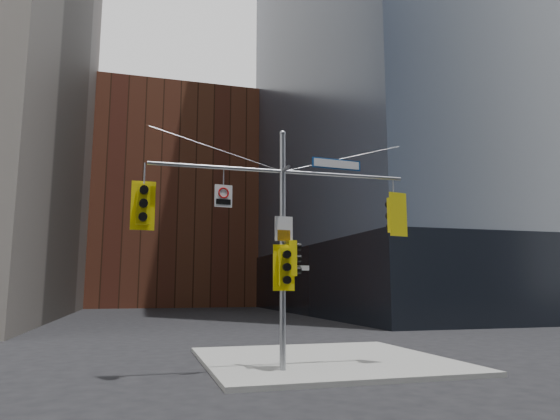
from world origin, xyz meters
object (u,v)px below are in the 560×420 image
signal_assembly (283,223)px  traffic_light_east_arm (394,215)px  traffic_light_pole_side (293,258)px  traffic_light_west_arm (143,205)px  regulatory_sign_arm (223,195)px  street_sign_blade (337,164)px  traffic_light_pole_front (285,267)px

signal_assembly → traffic_light_east_arm: signal_assembly is taller
signal_assembly → traffic_light_pole_side: signal_assembly is taller
signal_assembly → traffic_light_west_arm: signal_assembly is taller
regulatory_sign_arm → street_sign_blade: bearing=-6.8°
signal_assembly → traffic_light_west_arm: bearing=179.8°
traffic_light_pole_front → regulatory_sign_arm: 2.77m
traffic_light_west_arm → street_sign_blade: size_ratio=0.84×
traffic_light_east_arm → regulatory_sign_arm: (-5.54, -0.02, 0.37)m
traffic_light_pole_side → street_sign_blade: size_ratio=0.63×
signal_assembly → traffic_light_pole_side: (0.32, 0.01, -1.06)m
traffic_light_pole_side → street_sign_blade: 3.32m
traffic_light_pole_side → regulatory_sign_arm: (-2.13, -0.03, 1.81)m
traffic_light_east_arm → regulatory_sign_arm: size_ratio=2.11×
traffic_light_east_arm → street_sign_blade: bearing=-11.7°
traffic_light_west_arm → street_sign_blade: bearing=-1.7°
traffic_light_east_arm → traffic_light_pole_front: bearing=-7.5°
traffic_light_pole_front → street_sign_blade: 3.73m
street_sign_blade → signal_assembly: bearing=175.7°
traffic_light_west_arm → traffic_light_pole_side: bearing=-1.7°
traffic_light_west_arm → traffic_light_pole_front: (4.06, -0.28, -1.72)m
traffic_light_pole_front → street_sign_blade: street_sign_blade is taller
traffic_light_east_arm → traffic_light_pole_side: bearing=-11.7°
signal_assembly → traffic_light_east_arm: bearing=0.0°
regulatory_sign_arm → traffic_light_pole_side: bearing=-6.4°
traffic_light_pole_side → traffic_light_west_arm: bearing=90.7°
traffic_light_west_arm → traffic_light_pole_front: 4.42m
traffic_light_east_arm → traffic_light_pole_front: traffic_light_east_arm is taller
traffic_light_west_arm → signal_assembly: bearing=-1.8°
traffic_light_pole_side → traffic_light_pole_front: bearing=130.9°
signal_assembly → traffic_light_east_arm: size_ratio=5.72×
traffic_light_west_arm → regulatory_sign_arm: 2.28m
traffic_light_east_arm → regulatory_sign_arm: bearing=-11.4°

